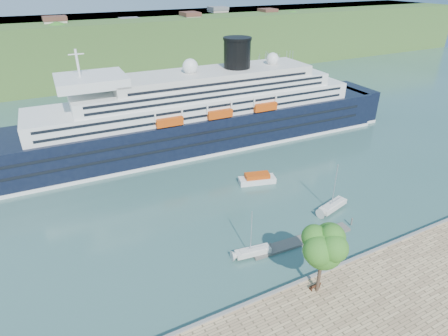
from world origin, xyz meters
TOP-DOWN VIEW (x-y plane):
  - ground at (0.00, 0.00)m, footprint 400.00×400.00m
  - far_hillside at (0.00, 145.00)m, footprint 400.00×50.00m
  - quay_coping at (0.00, -0.20)m, footprint 220.00×0.50m
  - cruise_ship at (2.16, 53.89)m, footprint 121.29×22.17m
  - park_bench at (-2.92, -2.16)m, footprint 1.73×0.74m
  - promenade_tree at (-2.79, -2.53)m, footprint 7.21×7.21m
  - floating_pontoon at (2.97, 8.20)m, footprint 19.45×3.41m
  - sailboat_white_near at (-6.51, 8.92)m, footprint 6.73×2.75m
  - sailboat_white_far at (14.21, 13.18)m, footprint 7.83×3.96m
  - tender_launch at (6.79, 29.10)m, footprint 8.55×4.81m

SIDE VIEW (x-z plane):
  - ground at x=0.00m, z-range 0.00..0.00m
  - floating_pontoon at x=2.97m, z-range 0.00..0.43m
  - tender_launch at x=6.79m, z-range 0.00..2.24m
  - quay_coping at x=0.00m, z-range 1.00..1.30m
  - park_bench at x=-2.92m, z-range 1.00..2.10m
  - sailboat_white_near at x=-6.51m, z-range 0.00..8.44m
  - sailboat_white_far at x=14.21m, z-range 0.00..9.75m
  - promenade_tree at x=-2.79m, z-range 1.00..12.94m
  - far_hillside at x=0.00m, z-range 0.00..24.00m
  - cruise_ship at x=2.16m, z-range 0.00..27.11m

